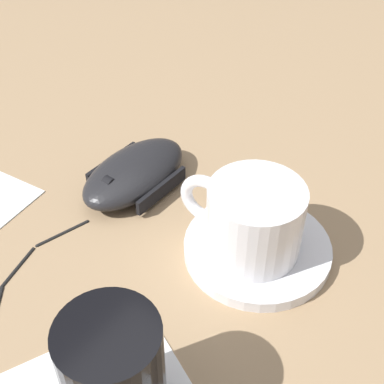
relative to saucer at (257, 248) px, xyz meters
The scene contains 6 objects.
ground_plane 0.17m from the saucer, 38.41° to the right, with size 3.00×3.00×0.00m, color #9E7F5B.
saucer is the anchor object (origin of this frame).
coffee_cup 0.04m from the saucer, 36.18° to the right, with size 0.08×0.11×0.06m.
computer_mouse 0.14m from the saucer, 91.52° to the right, with size 0.12×0.07×0.03m.
mouse_cable 0.21m from the saucer, 28.47° to the right, with size 0.21×0.16×0.00m.
drinking_glass 0.18m from the saucer, ahead, with size 0.06×0.06×0.09m, color black.
Camera 1 is at (0.14, 0.25, 0.34)m, focal length 50.00 mm.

